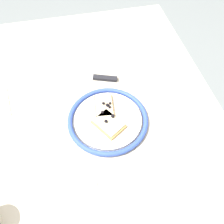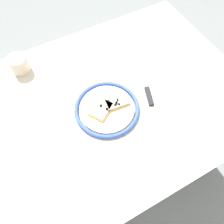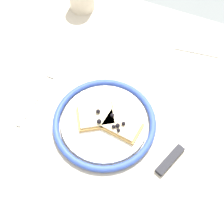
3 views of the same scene
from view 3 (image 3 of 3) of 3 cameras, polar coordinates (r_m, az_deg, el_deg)
ground_plane at (r=1.48m, az=2.00°, el=-15.44°), size 6.00×6.00×0.00m
dining_table at (r=0.84m, az=3.41°, el=-4.44°), size 1.12×0.85×0.77m
plate at (r=0.74m, az=-1.48°, el=-2.04°), size 0.26×0.26×0.02m
pizza_slice_near at (r=0.74m, az=-3.07°, el=-0.85°), size 0.12×0.11×0.03m
pizza_slice_far at (r=0.72m, az=1.84°, el=-2.66°), size 0.10×0.07×0.03m
knife at (r=0.73m, az=12.72°, el=-7.30°), size 0.10×0.23×0.01m
fork at (r=0.81m, az=-14.00°, el=3.29°), size 0.02×0.20×0.00m
napkin at (r=0.95m, az=16.42°, el=13.50°), size 0.14×0.13×0.00m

